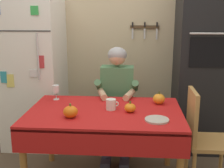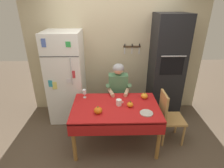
# 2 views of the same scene
# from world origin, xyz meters

# --- Properties ---
(ground_plane) EXTENTS (10.00, 10.00, 0.00)m
(ground_plane) POSITION_xyz_m (0.00, 0.00, 0.00)
(ground_plane) COLOR brown
(ground_plane) RESTS_ON ground
(back_wall_assembly) EXTENTS (3.70, 0.13, 2.60)m
(back_wall_assembly) POSITION_xyz_m (0.05, 1.35, 1.30)
(back_wall_assembly) COLOR #BCAD89
(back_wall_assembly) RESTS_ON ground
(refrigerator) EXTENTS (0.68, 0.71, 1.80)m
(refrigerator) POSITION_xyz_m (-0.95, 0.96, 0.90)
(refrigerator) COLOR white
(refrigerator) RESTS_ON ground
(wall_oven) EXTENTS (0.60, 0.64, 2.10)m
(wall_oven) POSITION_xyz_m (1.05, 1.00, 1.05)
(wall_oven) COLOR black
(wall_oven) RESTS_ON ground
(dining_table) EXTENTS (1.40, 0.90, 0.74)m
(dining_table) POSITION_xyz_m (0.00, 0.08, 0.66)
(dining_table) COLOR #9E6B33
(dining_table) RESTS_ON ground
(chair_behind_person) EXTENTS (0.40, 0.40, 0.93)m
(chair_behind_person) POSITION_xyz_m (0.08, 0.87, 0.51)
(chair_behind_person) COLOR #9E6B33
(chair_behind_person) RESTS_ON ground
(seated_person) EXTENTS (0.47, 0.55, 1.25)m
(seated_person) POSITION_xyz_m (0.08, 0.68, 0.74)
(seated_person) COLOR #38384C
(seated_person) RESTS_ON ground
(chair_right_side) EXTENTS (0.40, 0.40, 0.93)m
(chair_right_side) POSITION_xyz_m (0.90, 0.15, 0.51)
(chair_right_side) COLOR tan
(chair_right_side) RESTS_ON ground
(coffee_mug) EXTENTS (0.12, 0.09, 0.10)m
(coffee_mug) POSITION_xyz_m (0.06, 0.13, 0.79)
(coffee_mug) COLOR white
(coffee_mug) RESTS_ON dining_table
(wine_glass) EXTENTS (0.07, 0.07, 0.15)m
(wine_glass) POSITION_xyz_m (-0.53, 0.40, 0.85)
(wine_glass) COLOR white
(wine_glass) RESTS_ON dining_table
(pumpkin_large) EXTENTS (0.12, 0.12, 0.12)m
(pumpkin_large) POSITION_xyz_m (0.51, 0.34, 0.79)
(pumpkin_large) COLOR orange
(pumpkin_large) RESTS_ON dining_table
(pumpkin_medium) EXTENTS (0.10, 0.10, 0.10)m
(pumpkin_medium) POSITION_xyz_m (0.23, 0.07, 0.78)
(pumpkin_medium) COLOR orange
(pumpkin_medium) RESTS_ON dining_table
(pumpkin_small) EXTENTS (0.13, 0.13, 0.12)m
(pumpkin_small) POSITION_xyz_m (-0.27, -0.10, 0.79)
(pumpkin_small) COLOR orange
(pumpkin_small) RESTS_ON dining_table
(serving_tray) EXTENTS (0.20, 0.20, 0.02)m
(serving_tray) POSITION_xyz_m (0.46, -0.13, 0.75)
(serving_tray) COLOR #B7B2A8
(serving_tray) RESTS_ON dining_table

